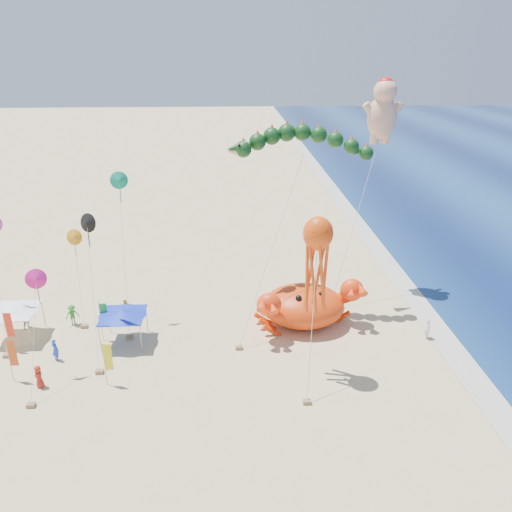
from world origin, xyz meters
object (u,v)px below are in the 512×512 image
(cherub_kite, at_px, (383,110))
(dragon_kite, at_px, (302,147))
(crab_inflatable, at_px, (304,305))
(canopy_blue, at_px, (122,313))
(octopus_kite, at_px, (317,257))
(canopy_white, at_px, (13,309))

(cherub_kite, bearing_deg, dragon_kite, -148.61)
(crab_inflatable, distance_m, canopy_blue, 13.63)
(dragon_kite, relative_size, canopy_blue, 4.27)
(octopus_kite, bearing_deg, cherub_kite, 61.23)
(cherub_kite, relative_size, octopus_kite, 1.66)
(cherub_kite, bearing_deg, canopy_white, -164.35)
(dragon_kite, distance_m, cherub_kite, 8.63)
(octopus_kite, xyz_separation_m, canopy_white, (-21.29, 5.24, -5.79))
(dragon_kite, xyz_separation_m, canopy_white, (-21.42, -3.65, -10.88))
(crab_inflatable, relative_size, cherub_kite, 0.48)
(cherub_kite, distance_m, octopus_kite, 16.75)
(dragon_kite, bearing_deg, canopy_white, -170.34)
(octopus_kite, height_order, canopy_blue, octopus_kite)
(dragon_kite, height_order, octopus_kite, dragon_kite)
(dragon_kite, height_order, cherub_kite, cherub_kite)
(octopus_kite, bearing_deg, canopy_white, 166.17)
(cherub_kite, xyz_separation_m, canopy_blue, (-20.43, -9.08, -13.03))
(cherub_kite, xyz_separation_m, canopy_white, (-28.56, -8.00, -13.03))
(dragon_kite, relative_size, cherub_kite, 0.81)
(dragon_kite, distance_m, octopus_kite, 10.24)
(dragon_kite, xyz_separation_m, octopus_kite, (-0.13, -8.88, -5.09))
(crab_inflatable, height_order, octopus_kite, octopus_kite)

